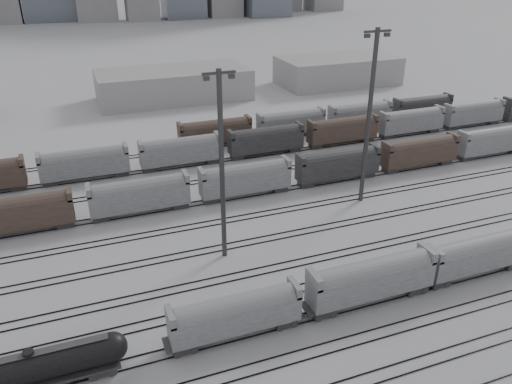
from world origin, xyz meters
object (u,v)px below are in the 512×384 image
object	(u,v)px
tank_car_b	(32,368)
hopper_car_c	(479,253)
light_mast_c	(222,164)
hopper_car_b	(372,277)
hopper_car_a	(235,313)

from	to	relation	value
tank_car_b	hopper_car_c	distance (m)	50.70
hopper_car_c	light_mast_c	distance (m)	33.16
hopper_car_b	hopper_car_c	xyz separation A→B (m)	(15.22, 0.00, -0.20)
hopper_car_a	hopper_car_c	distance (m)	31.34
hopper_car_a	light_mast_c	size ratio (longest dim) A/B	0.56
hopper_car_c	light_mast_c	size ratio (longest dim) A/B	0.58
light_mast_c	tank_car_b	bearing A→B (deg)	-146.48
tank_car_b	hopper_car_b	xyz separation A→B (m)	(35.48, 0.00, 0.94)
hopper_car_b	tank_car_b	bearing A→B (deg)	-180.00
light_mast_c	hopper_car_b	bearing A→B (deg)	-50.38
hopper_car_a	hopper_car_c	xyz separation A→B (m)	(31.34, 0.00, 0.11)
tank_car_b	light_mast_c	xyz separation A→B (m)	(22.91, 15.18, 10.60)
tank_car_b	light_mast_c	size ratio (longest dim) A/B	0.69
tank_car_b	hopper_car_b	bearing A→B (deg)	0.00
hopper_car_b	light_mast_c	distance (m)	21.95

